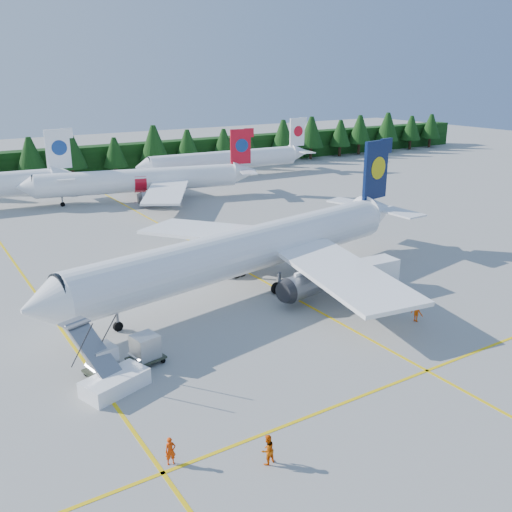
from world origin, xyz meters
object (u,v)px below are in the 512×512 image
airliner_navy (240,253)px  service_truck (368,276)px  airstairs (112,378)px  airliner_red (135,181)px

airliner_navy → service_truck: (10.34, -6.35, -2.35)m
airliner_navy → service_truck: 12.36m
airstairs → service_truck: bearing=-9.2°
airliner_red → airstairs: bearing=-99.8°
airliner_red → service_truck: bearing=-72.0°
service_truck → airstairs: bearing=-167.2°
airliner_red → airstairs: airliner_red is taller
airliner_red → airliner_navy: bearing=-85.1°
airstairs → airliner_red: bearing=48.9°
airliner_navy → airstairs: bearing=-156.9°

